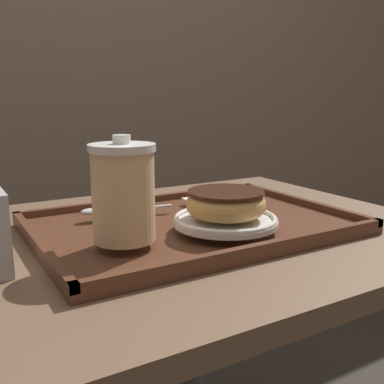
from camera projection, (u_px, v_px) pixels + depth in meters
name	position (u px, v px, depth m)	size (l,w,h in m)	color
wall_behind	(28.00, 26.00, 1.58)	(8.00, 0.05, 2.40)	#7A6656
cafe_table	(181.00, 324.00, 0.79)	(0.86, 0.65, 0.74)	brown
serving_tray	(192.00, 225.00, 0.75)	(0.51, 0.35, 0.02)	#512D1E
napkin_paper	(216.00, 200.00, 0.85)	(0.11, 0.09, 0.00)	white
coffee_cup_front	(123.00, 192.00, 0.60)	(0.09, 0.09, 0.14)	#E0B784
plate_with_chocolate_donut	(225.00, 220.00, 0.69)	(0.16, 0.16, 0.01)	white
donut_chocolate_glazed	(226.00, 203.00, 0.68)	(0.12, 0.12, 0.04)	tan
spoon	(106.00, 211.00, 0.76)	(0.16, 0.03, 0.01)	silver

